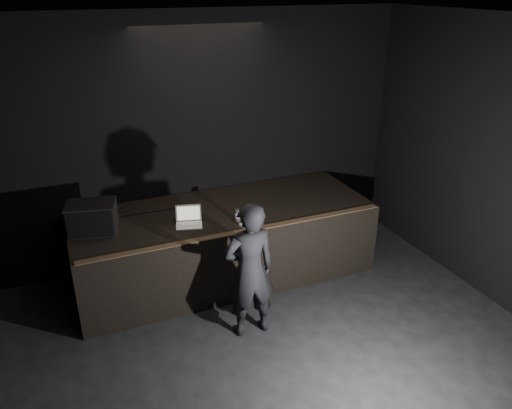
{
  "coord_description": "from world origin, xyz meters",
  "views": [
    {
      "loc": [
        -1.95,
        -3.05,
        3.82
      ],
      "look_at": [
        0.31,
        2.3,
        1.2
      ],
      "focal_mm": 35.0,
      "sensor_mm": 36.0,
      "label": 1
    }
  ],
  "objects": [
    {
      "name": "wii_remote",
      "position": [
        0.06,
        2.11,
        1.01
      ],
      "size": [
        0.07,
        0.16,
        0.03
      ],
      "primitive_type": "cube",
      "rotation": [
        0.0,
        0.0,
        0.25
      ],
      "color": "white",
      "rests_on": "stage_riser"
    },
    {
      "name": "stage_monitor",
      "position": [
        -1.67,
        2.72,
        1.19
      ],
      "size": [
        0.65,
        0.54,
        0.38
      ],
      "rotation": [
        0.0,
        0.0,
        -0.24
      ],
      "color": "black",
      "rests_on": "stage_riser"
    },
    {
      "name": "beer_can",
      "position": [
        0.06,
        2.31,
        1.08
      ],
      "size": [
        0.07,
        0.07,
        0.16
      ],
      "color": "silver",
      "rests_on": "stage_riser"
    },
    {
      "name": "plastic_cup",
      "position": [
        -0.37,
        2.66,
        1.05
      ],
      "size": [
        0.09,
        0.09,
        0.11
      ],
      "primitive_type": "cylinder",
      "color": "white",
      "rests_on": "stage_riser"
    },
    {
      "name": "room_walls",
      "position": [
        0.0,
        0.0,
        2.02
      ],
      "size": [
        6.1,
        7.1,
        3.52
      ],
      "color": "black",
      "rests_on": "ground"
    },
    {
      "name": "person",
      "position": [
        -0.15,
        1.41,
        0.83
      ],
      "size": [
        0.61,
        0.4,
        1.66
      ],
      "primitive_type": "imported",
      "rotation": [
        0.0,
        0.0,
        3.13
      ],
      "color": "black",
      "rests_on": "ground"
    },
    {
      "name": "riser_lip",
      "position": [
        0.0,
        2.02,
        1.01
      ],
      "size": [
        3.92,
        0.1,
        0.01
      ],
      "primitive_type": "cube",
      "color": "brown",
      "rests_on": "stage_riser"
    },
    {
      "name": "stage_riser",
      "position": [
        0.0,
        2.73,
        0.5
      ],
      "size": [
        4.0,
        1.5,
        1.0
      ],
      "primitive_type": "cube",
      "color": "black",
      "rests_on": "ground"
    },
    {
      "name": "cable",
      "position": [
        -1.08,
        3.02,
        1.01
      ],
      "size": [
        1.01,
        0.07,
        0.02
      ],
      "primitive_type": "cylinder",
      "rotation": [
        0.0,
        1.57,
        -0.05
      ],
      "color": "black",
      "rests_on": "stage_riser"
    },
    {
      "name": "laptop",
      "position": [
        -0.54,
        2.48,
        1.06
      ],
      "size": [
        0.39,
        0.36,
        0.22
      ],
      "rotation": [
        0.0,
        0.0,
        -0.26
      ],
      "color": "silver",
      "rests_on": "stage_riser"
    }
  ]
}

